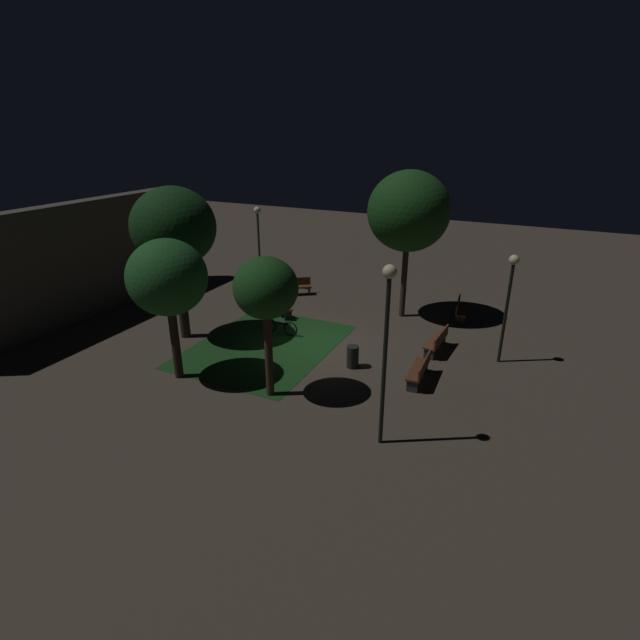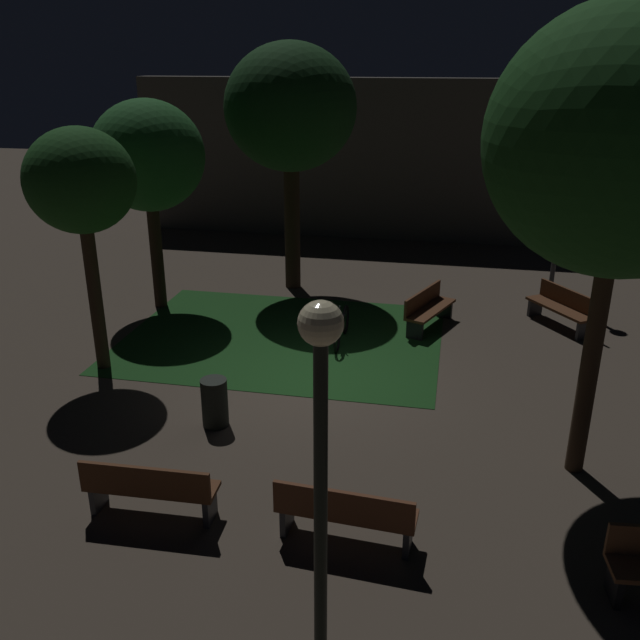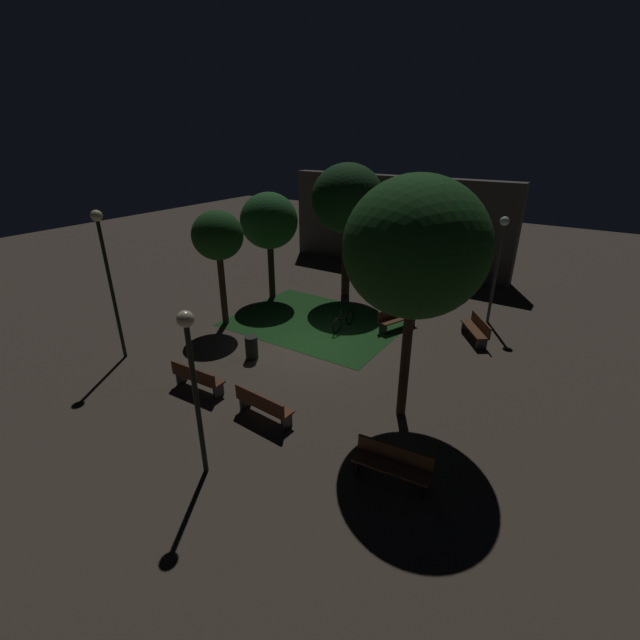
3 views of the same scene
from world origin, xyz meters
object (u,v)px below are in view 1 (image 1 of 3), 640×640
Objects in this scene: tree_tall_center at (174,228)px; trash_bin at (353,357)px; bench_path_side at (461,309)px; bench_by_lamp at (420,369)px; bench_lawn_edge at (276,306)px; bicycle at (280,327)px; tree_back_left at (409,212)px; lamp_post_near_wall at (509,290)px; bench_near_trees at (294,286)px; lamp_post_plaza_east at (258,234)px; bench_front_right at (437,340)px; tree_near_wall at (266,290)px; lamp_post_plaza_west at (386,330)px; tree_back_right at (167,278)px.

trash_bin is (0.45, -7.43, -4.18)m from tree_tall_center.
bench_by_lamp is at bearing 178.55° from bench_path_side.
bicycle is (-1.79, -1.24, -0.14)m from bench_lawn_edge.
tree_back_left is 5.89m from lamp_post_near_wall.
bench_lawn_edge is at bearing -167.34° from bench_near_trees.
lamp_post_plaza_east is at bearing 42.04° from bench_lawn_edge.
tree_back_left reaches higher than bench_near_trees.
bench_front_right is 0.39× the size of tree_near_wall.
bench_by_lamp and bench_lawn_edge have the same top height.
bench_path_side is 10.95m from lamp_post_plaza_west.
bench_lawn_edge is at bearing 34.82° from bicycle.
bench_lawn_edge is 0.42× the size of lamp_post_plaza_east.
tree_tall_center is at bearing 104.79° from lamp_post_near_wall.
tree_back_right is (-3.33, 7.83, 3.18)m from bench_by_lamp.
lamp_post_plaza_east reaches higher than bench_by_lamp.
lamp_post_near_wall is at bearing -19.91° from lamp_post_plaza_west.
bench_near_trees is at bearing 3.27° from tree_back_right.
tree_near_wall is at bearing -151.25° from bench_lawn_edge.
tree_back_left is 9.05m from tree_near_wall.
bicycle is (5.39, 6.34, -3.13)m from lamp_post_plaza_west.
lamp_post_plaza_west is at bearing -133.41° from bench_lawn_edge.
bench_near_trees is 0.26× the size of tree_back_left.
lamp_post_near_wall is (0.15, -2.32, 2.37)m from bench_front_right.
trash_bin is (-6.63, 2.69, -0.06)m from bench_path_side.
bench_lawn_edge reaches higher than trash_bin.
tree_tall_center reaches higher than bicycle.
tree_back_right is (-9.64, -0.55, 3.18)m from bench_near_trees.
lamp_post_near_wall is 0.80× the size of lamp_post_plaza_west.
tree_back_left is at bearing -93.59° from lamp_post_plaza_east.
trash_bin is at bearing -110.68° from bicycle.
tree_back_left is (9.11, -5.47, 1.18)m from tree_back_right.
bench_path_side is at bearing -71.46° from tree_back_left.
lamp_post_plaza_east is at bearing 70.72° from bench_front_right.
bench_near_trees is 8.06m from tree_tall_center.
bench_lawn_edge is 0.28× the size of tree_back_left.
bench_near_trees is at bearing 39.01° from lamp_post_plaza_west.
bench_path_side is at bearing -24.71° from tree_near_wall.
tree_back_right is 5.89× the size of trash_bin.
tree_back_left is 8.27m from lamp_post_plaza_east.
tree_tall_center is 12.81m from lamp_post_near_wall.
tree_tall_center is 7.35× the size of trash_bin.
bench_path_side is 13.01m from tree_tall_center.
lamp_post_plaza_east reaches higher than bench_near_trees.
tree_tall_center reaches higher than tree_near_wall.
trash_bin is at bearing -137.10° from bench_near_trees.
bench_by_lamp is 1.07× the size of bicycle.
tree_tall_center is at bearing 129.34° from tree_back_left.
lamp_post_near_wall is 2.45× the size of bicycle.
lamp_post_near_wall is 6.10m from trash_bin.
bench_near_trees is at bearing 92.18° from bench_path_side.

